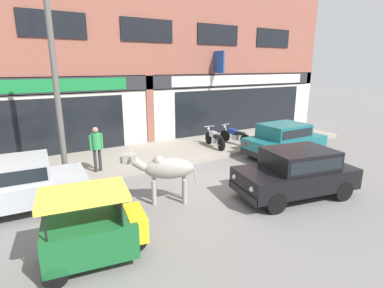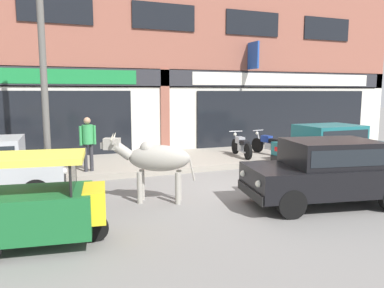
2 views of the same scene
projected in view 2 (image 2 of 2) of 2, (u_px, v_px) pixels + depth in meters
The scene contains 11 objects.
ground_plane at pixel (233, 189), 9.73m from camera, with size 90.00×90.00×0.00m, color slate.
sidewalk at pixel (180, 160), 13.42m from camera, with size 19.00×3.63×0.18m, color gray.
shop_building at pixel (162, 47), 14.75m from camera, with size 23.00×1.40×8.95m.
cow at pixel (155, 159), 8.49m from camera, with size 1.99×1.17×1.61m.
car_0 at pixel (330, 145), 12.08m from camera, with size 3.63×1.64×1.46m.
car_2 at pixel (328, 169), 8.30m from camera, with size 3.80×2.22×1.46m.
auto_rickshaw at pixel (42, 207), 6.09m from camera, with size 2.08×1.40×1.52m.
motorcycle_0 at pixel (241, 146), 13.56m from camera, with size 0.56×1.81×0.88m.
motorcycle_1 at pixel (269, 144), 13.99m from camera, with size 0.63×1.79×0.88m.
pedestrian at pixel (88, 138), 10.94m from camera, with size 0.49×0.32×1.60m.
utility_pole at pixel (43, 63), 9.97m from camera, with size 0.18×0.18×6.17m, color #595651.
Camera 2 is at (-4.47, -8.42, 2.52)m, focal length 35.00 mm.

